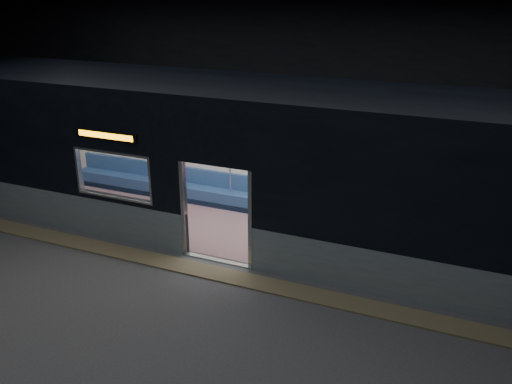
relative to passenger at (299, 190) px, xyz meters
The scene contains 7 objects.
station_floor 3.74m from the passenger, 103.75° to the right, with size 24.00×14.00×0.01m, color #47494C.
station_envelope 4.65m from the passenger, 103.75° to the right, with size 24.00×14.00×5.00m.
tactile_strip 3.21m from the passenger, 106.15° to the right, with size 22.80×0.50×0.03m, color #8C7F59.
metro_car 1.70m from the passenger, 130.88° to the right, with size 18.00×3.04×3.35m.
passenger is the anchor object (origin of this frame).
handbag 0.25m from the passenger, 97.73° to the right, with size 0.25×0.22×0.13m, color black.
transit_map 0.73m from the passenger, 76.25° to the left, with size 0.92×0.03×0.60m, color white.
Camera 1 is at (4.56, -7.62, 5.32)m, focal length 38.00 mm.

